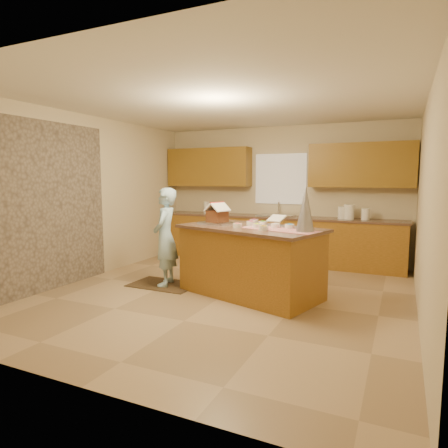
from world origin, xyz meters
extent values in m
plane|color=tan|center=(0.00, 0.00, 0.00)|extent=(5.50, 5.50, 0.00)
plane|color=silver|center=(0.00, 0.00, 2.70)|extent=(5.50, 5.50, 0.00)
plane|color=beige|center=(0.00, 2.75, 1.35)|extent=(5.50, 5.50, 0.00)
plane|color=beige|center=(0.00, -2.75, 1.35)|extent=(5.50, 5.50, 0.00)
plane|color=beige|center=(-2.50, 0.00, 1.35)|extent=(5.50, 5.50, 0.00)
plane|color=beige|center=(2.50, 0.00, 1.35)|extent=(5.50, 5.50, 0.00)
plane|color=gray|center=(-2.48, -0.80, 1.25)|extent=(0.00, 2.50, 2.50)
cube|color=white|center=(0.00, 2.72, 1.65)|extent=(1.05, 0.03, 1.00)
cube|color=#A26421|center=(0.00, 2.45, 0.44)|extent=(4.80, 0.60, 0.88)
cube|color=brown|center=(0.00, 2.45, 0.90)|extent=(4.85, 0.63, 0.04)
cube|color=olive|center=(-1.55, 2.57, 1.90)|extent=(1.85, 0.35, 0.80)
cube|color=olive|center=(1.55, 2.57, 1.90)|extent=(1.85, 0.35, 0.80)
cube|color=silver|center=(0.00, 2.45, 0.89)|extent=(0.70, 0.45, 0.12)
cylinder|color=silver|center=(0.00, 2.63, 1.06)|extent=(0.03, 0.03, 0.28)
cube|color=#A26421|center=(0.33, 0.16, 0.47)|extent=(2.13, 1.48, 0.94)
cube|color=brown|center=(0.33, 0.16, 0.96)|extent=(2.23, 1.59, 0.04)
cube|color=#B80D1F|center=(0.79, 0.02, 0.99)|extent=(1.14, 0.68, 0.01)
cube|color=silver|center=(-0.25, 0.28, 1.00)|extent=(0.58, 0.49, 0.03)
cube|color=white|center=(0.60, 0.51, 1.08)|extent=(0.28, 0.24, 0.10)
cone|color=silver|center=(1.15, -0.03, 1.28)|extent=(0.29, 0.29, 0.59)
cube|color=black|center=(-1.09, 0.07, 0.01)|extent=(1.02, 0.67, 0.01)
imported|color=#A9D5F0|center=(-1.04, 0.07, 0.77)|extent=(0.51, 0.63, 1.51)
cylinder|color=white|center=(1.27, 2.45, 1.03)|extent=(0.17, 0.17, 0.23)
cylinder|color=white|center=(1.38, 2.45, 1.05)|extent=(0.19, 0.19, 0.27)
cylinder|color=white|center=(1.67, 2.45, 1.02)|extent=(0.14, 0.14, 0.21)
cylinder|color=white|center=(-1.55, 2.45, 1.04)|extent=(0.11, 0.11, 0.25)
cube|color=brown|center=(-0.25, 0.28, 1.10)|extent=(0.30, 0.31, 0.17)
cube|color=white|center=(-0.32, 0.30, 1.24)|extent=(0.24, 0.33, 0.14)
cube|color=white|center=(-0.18, 0.26, 1.24)|extent=(0.24, 0.33, 0.14)
cylinder|color=red|center=(-0.25, 0.28, 1.30)|extent=(0.11, 0.29, 0.02)
cylinder|color=#4CA626|center=(0.43, 0.39, 1.02)|extent=(0.13, 0.13, 0.06)
cylinder|color=#D4FF28|center=(0.46, 0.07, 1.02)|extent=(0.13, 0.13, 0.06)
cylinder|color=#FD8177|center=(0.20, 0.00, 1.02)|extent=(0.13, 0.13, 0.06)
cylinder|color=#A13568|center=(0.23, 0.58, 1.02)|extent=(0.13, 0.13, 0.06)
cylinder|color=white|center=(0.69, 0.18, 1.02)|extent=(0.13, 0.13, 0.06)
cylinder|color=#CB2368|center=(0.26, 0.35, 1.02)|extent=(0.13, 0.13, 0.06)
cylinder|color=gold|center=(0.62, -0.12, 1.02)|extent=(0.13, 0.13, 0.06)
cylinder|color=#368DCB|center=(0.88, 0.20, 1.02)|extent=(0.13, 0.13, 0.06)
camera|label=1|loc=(2.27, -4.95, 1.67)|focal=31.24mm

